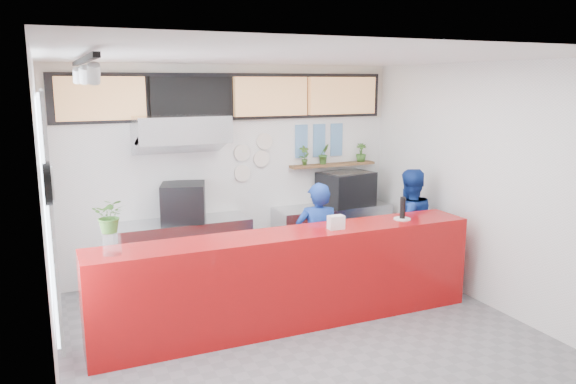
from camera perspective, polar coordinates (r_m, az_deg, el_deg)
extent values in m
plane|color=slate|center=(6.35, 1.77, -14.63)|extent=(5.00, 5.00, 0.00)
plane|color=silver|center=(5.72, 1.95, 13.53)|extent=(5.00, 5.00, 0.00)
plane|color=white|center=(8.14, -5.74, 2.21)|extent=(5.00, 0.00, 5.00)
plane|color=white|center=(5.31, -23.34, -3.55)|extent=(0.00, 5.00, 5.00)
plane|color=white|center=(7.27, 19.93, 0.50)|extent=(0.00, 5.00, 5.00)
cube|color=#9E0B0C|center=(6.47, 0.26, -8.83)|extent=(4.50, 0.60, 1.10)
cube|color=beige|center=(8.04, -5.88, 9.97)|extent=(5.00, 0.02, 0.80)
cube|color=#B2B5BA|center=(7.89, -10.47, -6.06)|extent=(1.80, 0.60, 0.90)
cube|color=black|center=(7.72, -10.58, -1.03)|extent=(0.71, 0.71, 0.51)
cube|color=#B2B5BA|center=(7.52, -10.85, 6.31)|extent=(1.20, 0.70, 0.35)
cube|color=#B2B5BA|center=(7.54, -10.79, 4.79)|extent=(1.20, 0.69, 0.31)
cube|color=#B2B5BA|center=(8.67, 4.51, -4.31)|extent=(1.80, 0.60, 0.90)
cube|color=black|center=(8.62, 5.91, 0.35)|extent=(0.88, 0.71, 0.50)
cube|color=#AAADB1|center=(8.58, 5.94, 1.85)|extent=(0.70, 0.54, 0.06)
cube|color=brown|center=(8.67, 4.57, 2.78)|extent=(1.40, 0.18, 0.04)
cube|color=tan|center=(7.57, -18.46, 9.00)|extent=(1.10, 0.10, 0.55)
cube|color=black|center=(7.77, -9.82, 9.45)|extent=(1.10, 0.10, 0.55)
cube|color=tan|center=(8.13, -1.75, 9.68)|extent=(1.10, 0.10, 0.55)
cube|color=tan|center=(8.63, 5.52, 9.72)|extent=(1.10, 0.10, 0.55)
cube|color=black|center=(8.01, -5.80, 9.60)|extent=(4.80, 0.04, 0.65)
cube|color=silver|center=(5.56, -23.23, -0.79)|extent=(0.04, 2.20, 1.90)
cube|color=#B2B5BA|center=(5.56, -23.03, -0.77)|extent=(0.03, 2.30, 2.00)
cylinder|color=black|center=(4.32, -23.22, 0.71)|extent=(0.05, 0.30, 0.30)
cylinder|color=white|center=(4.32, -22.83, 0.74)|extent=(0.02, 0.26, 0.26)
cube|color=black|center=(5.17, -20.08, 12.45)|extent=(0.05, 2.40, 0.04)
cylinder|color=silver|center=(8.13, -4.71, 3.99)|extent=(0.24, 0.03, 0.24)
cylinder|color=silver|center=(8.24, -2.72, 3.41)|extent=(0.24, 0.03, 0.24)
cylinder|color=silver|center=(8.17, -4.67, 1.90)|extent=(0.24, 0.03, 0.24)
cylinder|color=silver|center=(8.23, -2.41, 5.16)|extent=(0.24, 0.03, 0.24)
cube|color=#598CBF|center=(8.46, 1.37, 6.01)|extent=(0.20, 0.02, 0.25)
cube|color=#598CBF|center=(8.59, 3.19, 6.08)|extent=(0.20, 0.02, 0.25)
cube|color=#598CBF|center=(8.73, 4.96, 6.14)|extent=(0.20, 0.02, 0.25)
cube|color=#598CBF|center=(8.49, 1.36, 4.33)|extent=(0.20, 0.02, 0.25)
cube|color=#598CBF|center=(8.62, 3.17, 4.42)|extent=(0.20, 0.02, 0.25)
cube|color=#598CBF|center=(8.76, 4.93, 4.51)|extent=(0.20, 0.02, 0.25)
imported|color=navy|center=(7.14, 3.03, -5.09)|extent=(0.66, 0.55, 1.53)
imported|color=navy|center=(7.93, 12.10, -3.41)|extent=(0.79, 0.62, 1.60)
imported|color=#366122|center=(8.43, 1.67, 3.73)|extent=(0.16, 0.11, 0.30)
imported|color=#366122|center=(8.58, 3.67, 3.88)|extent=(0.19, 0.16, 0.31)
imported|color=#366122|center=(8.90, 7.43, 4.00)|extent=(0.20, 0.19, 0.29)
cylinder|color=silver|center=(5.76, -17.45, -5.04)|extent=(0.23, 0.23, 0.22)
imported|color=#366122|center=(5.69, -17.62, -2.29)|extent=(0.37, 0.35, 0.34)
cube|color=silver|center=(6.45, 4.90, -3.09)|extent=(0.18, 0.11, 0.16)
cylinder|color=silver|center=(7.02, 11.52, -2.69)|extent=(0.25, 0.25, 0.02)
cylinder|color=black|center=(6.99, 11.56, -1.58)|extent=(0.07, 0.07, 0.26)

